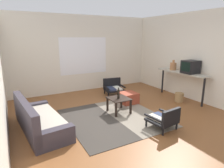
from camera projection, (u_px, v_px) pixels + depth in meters
The scene contains 14 objects.
ground_plane at pixel (129, 119), 4.66m from camera, with size 7.80×7.80×0.00m, color brown.
far_wall_with_window at pixel (83, 54), 6.93m from camera, with size 5.60×0.13×2.70m.
side_wall_right at pixel (197, 57), 5.83m from camera, with size 0.12×6.60×2.70m, color silver.
area_rug at pixel (114, 118), 4.73m from camera, with size 2.24×2.35×0.01m.
couch at pixel (38, 121), 4.05m from camera, with size 0.94×1.90×0.71m.
coffee_table at pixel (119, 101), 4.99m from camera, with size 0.52×0.54×0.40m.
armchair_by_window at pixel (113, 87), 6.61m from camera, with size 0.71×0.62×0.54m.
armchair_striped_foreground at pixel (164, 119), 4.10m from camera, with size 0.59×0.61×0.51m.
ottoman_orange at pixel (128, 98), 5.75m from camera, with size 0.49×0.49×0.32m, color #993D28.
console_shelf at pixel (182, 75), 6.01m from camera, with size 0.39×1.75×0.89m.
crt_television at pixel (191, 67), 5.68m from camera, with size 0.44×0.40×0.38m.
clay_vase at pixel (173, 66), 6.28m from camera, with size 0.20×0.20×0.32m.
glass_bottle at pixel (118, 94), 4.93m from camera, with size 0.07×0.07×0.29m.
wicker_basket at pixel (179, 97), 5.88m from camera, with size 0.26×0.26×0.28m, color #9E7A4C.
Camera 1 is at (-2.45, -3.57, 1.97)m, focal length 30.58 mm.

